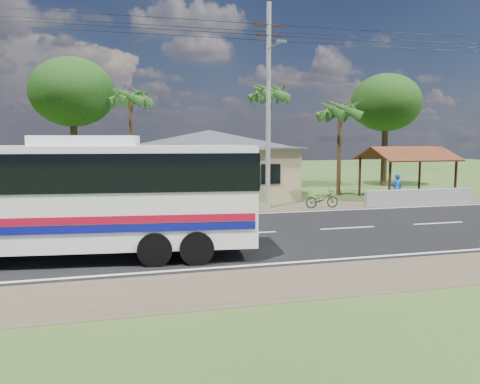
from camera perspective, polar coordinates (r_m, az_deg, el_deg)
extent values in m
plane|color=#304D1B|center=(18.95, 0.78, -5.11)|extent=(120.00, 120.00, 0.00)
cube|color=black|center=(18.95, 0.78, -5.08)|extent=(120.00, 10.00, 0.02)
cube|color=brown|center=(25.19, -3.13, -2.21)|extent=(120.00, 3.00, 0.01)
cube|color=brown|center=(12.99, 8.50, -10.61)|extent=(120.00, 3.00, 0.01)
cube|color=silver|center=(23.44, -2.26, -2.81)|extent=(120.00, 0.15, 0.01)
cube|color=silver|center=(14.59, 5.71, -8.58)|extent=(120.00, 0.15, 0.01)
cube|color=silver|center=(18.95, 0.78, -5.03)|extent=(120.00, 0.15, 0.01)
cube|color=tan|center=(31.54, -3.70, 2.45)|extent=(10.00, 8.00, 3.20)
cube|color=#4C4F54|center=(31.47, -3.73, 5.45)|extent=(10.60, 8.60, 0.10)
pyramid|color=#4C4F54|center=(31.47, -3.74, 7.54)|extent=(12.40, 10.00, 1.20)
cube|color=black|center=(27.13, -8.34, 1.95)|extent=(1.20, 0.08, 1.20)
cube|color=black|center=(27.61, -2.14, 2.10)|extent=(1.20, 0.08, 1.20)
cube|color=black|center=(28.40, 3.79, 2.21)|extent=(1.20, 0.08, 1.20)
cylinder|color=#341D12|center=(29.25, 17.79, 1.25)|extent=(0.16, 0.16, 2.60)
cylinder|color=#341D12|center=(32.33, 14.39, 1.83)|extent=(0.16, 0.16, 2.60)
cylinder|color=#341D12|center=(31.94, 24.79, 1.38)|extent=(0.16, 0.16, 2.60)
cylinder|color=#341D12|center=(34.79, 21.04, 1.91)|extent=(0.16, 0.16, 2.60)
cube|color=brown|center=(31.01, 20.81, 4.38)|extent=(5.20, 2.28, 0.90)
cube|color=brown|center=(32.83, 18.59, 4.56)|extent=(5.20, 2.28, 0.90)
cube|color=#341D12|center=(31.91, 19.69, 5.10)|extent=(5.20, 0.12, 0.12)
cube|color=#9E9E99|center=(29.15, 21.05, -0.57)|extent=(7.00, 0.30, 0.90)
cylinder|color=#9E9E99|center=(25.71, 3.47, 10.24)|extent=(0.26, 0.26, 11.00)
cube|color=#341D12|center=(26.35, 3.53, 19.61)|extent=(1.80, 0.12, 0.12)
cube|color=#341D12|center=(26.24, 3.53, 18.55)|extent=(1.40, 0.10, 0.10)
cylinder|color=gray|center=(25.17, 4.25, 17.44)|extent=(0.08, 2.00, 0.08)
cube|color=gray|center=(24.24, 5.05, 17.86)|extent=(0.50, 0.18, 0.12)
cylinder|color=black|center=(25.09, -15.25, 19.61)|extent=(16.00, 0.02, 0.02)
cylinder|color=black|center=(29.44, 18.25, 17.51)|extent=(15.00, 0.02, 0.02)
cylinder|color=#47301E|center=(32.31, 12.00, 4.91)|extent=(0.28, 0.28, 6.00)
cylinder|color=#47301E|center=(35.14, 3.57, 6.37)|extent=(0.28, 0.28, 7.50)
cylinder|color=#47301E|center=(33.92, -13.06, 5.79)|extent=(0.28, 0.28, 7.00)
cylinder|color=#47301E|center=(36.05, -19.52, 4.78)|extent=(0.50, 0.50, 5.95)
ellipsoid|color=#15340E|center=(36.20, -19.77, 11.40)|extent=(6.00, 6.00, 4.92)
cylinder|color=#47301E|center=(39.85, 17.18, 4.74)|extent=(0.50, 0.50, 5.60)
ellipsoid|color=#15340E|center=(39.94, 17.37, 10.37)|extent=(5.60, 5.60, 4.59)
cube|color=white|center=(15.69, -21.75, -0.47)|extent=(12.74, 4.08, 3.13)
cube|color=black|center=(15.62, -21.87, 2.38)|extent=(12.80, 4.15, 1.15)
cube|color=#AD0A24|center=(14.50, -22.91, -3.34)|extent=(12.23, 1.50, 0.23)
cube|color=#0B0E7F|center=(14.55, -22.87, -4.36)|extent=(12.23, 1.50, 0.23)
cube|color=white|center=(15.37, -18.22, 5.97)|extent=(3.31, 2.03, 0.31)
cylinder|color=black|center=(14.32, -10.35, -6.89)|extent=(1.08, 0.49, 1.04)
cylinder|color=black|center=(16.66, -9.97, -4.99)|extent=(1.08, 0.49, 1.04)
cylinder|color=black|center=(14.31, -5.30, -6.82)|extent=(1.08, 0.49, 1.04)
cylinder|color=black|center=(16.65, -5.65, -4.93)|extent=(1.08, 0.49, 1.04)
imported|color=black|center=(26.26, 9.96, -0.85)|extent=(1.92, 0.68, 1.00)
imported|color=#1B4695|center=(28.54, 18.55, 0.33)|extent=(0.68, 0.46, 1.83)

